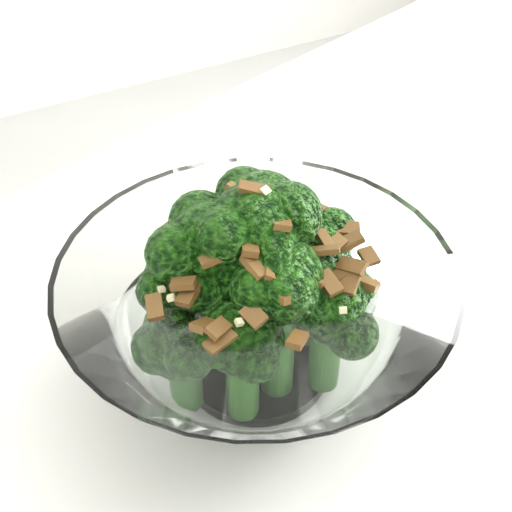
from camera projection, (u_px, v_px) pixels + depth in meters
table at (480, 463)px, 0.47m from camera, size 1.38×1.11×0.75m
broccoli_dish at (255, 308)px, 0.41m from camera, size 0.23×0.23×0.14m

